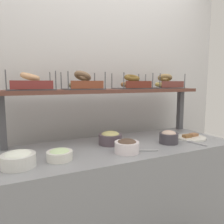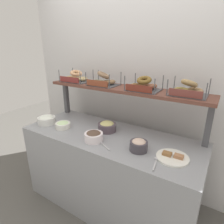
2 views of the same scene
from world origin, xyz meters
TOP-DOWN VIEW (x-y plane):
  - back_wall at (0.00, 0.55)m, footprint 2.98×0.06m
  - deli_counter at (0.00, 0.00)m, footprint 1.78×0.70m
  - shelf_riser_left at (-0.83, 0.27)m, footprint 0.05×0.05m
  - shelf_riser_right at (0.83, 0.27)m, footprint 0.05×0.05m
  - upper_shelf at (0.00, 0.27)m, footprint 1.74×0.32m
  - bowl_tuna_salad at (0.37, -0.11)m, footprint 0.15×0.15m
  - bowl_scallion_spread at (-0.51, -0.12)m, footprint 0.16×0.16m
  - bowl_cream_cheese at (-0.75, -0.13)m, footprint 0.19×0.19m
  - bowl_chocolate_spread at (-0.06, -0.17)m, footprint 0.17×0.17m
  - bowl_hummus at (-0.07, 0.07)m, footprint 0.19×0.19m
  - serving_plate_white at (0.64, -0.08)m, footprint 0.25×0.25m
  - serving_spoon_near_plate at (0.55, -0.19)m, footprint 0.06×0.17m
  - serving_spoon_by_edge at (0.05, -0.19)m, footprint 0.17×0.09m
  - bagel_basket_plain at (-0.63, 0.26)m, footprint 0.33×0.27m
  - bagel_basket_poppy at (-0.23, 0.25)m, footprint 0.31×0.26m
  - bagel_basket_cinnamon_raisin at (0.23, 0.25)m, footprint 0.30×0.26m
  - bagel_basket_everything at (0.63, 0.28)m, footprint 0.31×0.24m

SIDE VIEW (x-z plane):
  - deli_counter at x=0.00m, z-range 0.00..0.85m
  - serving_spoon_near_plate at x=0.55m, z-range 0.85..0.86m
  - serving_spoon_by_edge at x=0.05m, z-range 0.85..0.86m
  - serving_plate_white at x=0.64m, z-range 0.84..0.88m
  - bowl_scallion_spread at x=-0.51m, z-range 0.85..0.92m
  - bowl_cream_cheese at x=-0.75m, z-range 0.85..0.95m
  - bowl_chocolate_spread at x=-0.06m, z-range 0.85..0.95m
  - bowl_hummus at x=-0.07m, z-range 0.85..0.95m
  - bowl_tuna_salad at x=0.37m, z-range 0.85..0.95m
  - shelf_riser_left at x=-0.83m, z-range 0.85..1.25m
  - shelf_riser_right at x=0.83m, z-range 0.85..1.25m
  - back_wall at x=0.00m, z-range 0.00..2.40m
  - upper_shelf at x=0.00m, z-range 1.25..1.28m
  - bagel_basket_plain at x=-0.63m, z-range 1.25..1.39m
  - bagel_basket_everything at x=0.63m, z-range 1.25..1.40m
  - bagel_basket_cinnamon_raisin at x=0.23m, z-range 1.26..1.40m
  - bagel_basket_poppy at x=-0.23m, z-range 1.25..1.41m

